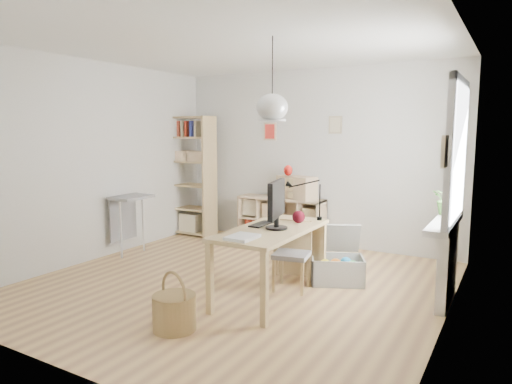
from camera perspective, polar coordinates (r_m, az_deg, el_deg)
The scene contains 20 objects.
ground at distance 5.40m, azimuth -2.56°, elevation -11.42°, with size 4.50×4.50×0.00m, color tan.
room_shell at distance 4.70m, azimuth 2.04°, elevation 10.55°, with size 4.50×4.50×4.50m.
window_unit at distance 4.92m, azimuth 23.91°, elevation 4.51°, with size 0.07×1.16×1.46m.
radiator at distance 5.11m, azimuth 22.81°, elevation -8.43°, with size 0.10×0.80×0.80m, color white.
windowsill at distance 5.02m, azimuth 22.50°, elevation -3.66°, with size 0.22×1.20×0.06m, color silver.
desk at distance 4.82m, azimuth 1.96°, elevation -5.62°, with size 0.70×1.50×0.75m.
cube_shelf at distance 7.29m, azimuth 3.12°, elevation -3.92°, with size 1.40×0.38×0.72m.
tall_bookshelf at distance 7.78m, azimuth -8.13°, elevation 2.62°, with size 0.80×0.38×2.00m.
side_table at distance 6.76m, azimuth -15.68°, elevation -1.94°, with size 0.40×0.55×0.85m.
chair at distance 5.16m, azimuth 4.64°, elevation -7.29°, with size 0.44×0.44×0.76m.
wicker_basket at distance 4.26m, azimuth -10.17°, elevation -14.40°, with size 0.39×0.39×0.54m.
storage_chest at distance 5.52m, azimuth 10.15°, elevation -8.83°, with size 0.83×0.87×0.64m.
monitor at distance 4.72m, azimuth 2.59°, elevation -1.25°, with size 0.23×0.57×0.50m.
keyboard at distance 4.96m, azimuth 0.66°, elevation -4.04°, with size 0.13×0.35×0.02m, color black.
task_lamp at distance 5.25m, azimuth 5.73°, elevation -0.20°, with size 0.41×0.15×0.44m.
yarn_ball at distance 5.06m, azimuth 5.35°, elevation -3.11°, with size 0.14×0.14×0.14m, color #510A15.
paper_tray at distance 4.34m, azimuth -1.72°, elevation -5.66°, with size 0.24×0.30×0.03m, color silver.
drawer_chest at distance 7.03m, azimuth 5.11°, elevation 0.56°, with size 0.62×0.28×0.35m, color beige.
red_vase at distance 7.07m, azimuth 4.04°, elevation 2.72°, with size 0.14×0.14×0.17m, color #AA130E.
potted_plant at distance 5.33m, azimuth 22.90°, elevation -0.84°, with size 0.31×0.27×0.34m, color #376927.
Camera 1 is at (2.75, -4.29, 1.77)m, focal length 32.00 mm.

